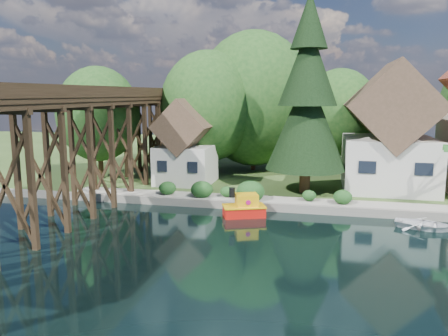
# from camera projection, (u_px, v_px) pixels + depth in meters

# --- Properties ---
(ground) EXTENTS (140.00, 140.00, 0.00)m
(ground) POSITION_uv_depth(u_px,v_px,m) (294.00, 250.00, 24.75)
(ground) COLOR black
(ground) RESTS_ON ground
(bank) EXTENTS (140.00, 52.00, 0.50)m
(bank) POSITION_uv_depth(u_px,v_px,m) (311.00, 159.00, 57.40)
(bank) COLOR #314B1E
(bank) RESTS_ON ground
(seawall) EXTENTS (60.00, 0.40, 0.62)m
(seawall) POSITION_uv_depth(u_px,v_px,m) (357.00, 212.00, 31.52)
(seawall) COLOR slate
(seawall) RESTS_ON ground
(promenade) EXTENTS (50.00, 2.60, 0.06)m
(promenade) POSITION_uv_depth(u_px,v_px,m) (384.00, 206.00, 32.30)
(promenade) COLOR gray
(promenade) RESTS_ON bank
(trestle_bridge) EXTENTS (4.12, 44.18, 9.30)m
(trestle_bridge) POSITION_uv_depth(u_px,v_px,m) (83.00, 140.00, 32.30)
(trestle_bridge) COLOR black
(trestle_bridge) RESTS_ON ground
(house_left) EXTENTS (7.64, 8.64, 11.02)m
(house_left) POSITION_uv_depth(u_px,v_px,m) (389.00, 136.00, 37.75)
(house_left) COLOR beige
(house_left) RESTS_ON bank
(shed) EXTENTS (5.09, 5.40, 7.85)m
(shed) POSITION_uv_depth(u_px,v_px,m) (186.00, 148.00, 40.44)
(shed) COLOR beige
(shed) RESTS_ON bank
(bg_trees) EXTENTS (49.90, 13.30, 10.57)m
(bg_trees) POSITION_uv_depth(u_px,v_px,m) (320.00, 109.00, 43.75)
(bg_trees) COLOR #382314
(bg_trees) RESTS_ON bank
(shrubs) EXTENTS (15.76, 2.47, 1.70)m
(shrubs) POSITION_uv_depth(u_px,v_px,m) (243.00, 190.00, 34.44)
(shrubs) COLOR #194519
(shrubs) RESTS_ON bank
(conifer) EXTENTS (6.64, 6.64, 16.34)m
(conifer) POSITION_uv_depth(u_px,v_px,m) (307.00, 98.00, 35.69)
(conifer) COLOR #382314
(conifer) RESTS_ON bank
(tugboat) EXTENTS (3.40, 2.61, 2.18)m
(tugboat) POSITION_uv_depth(u_px,v_px,m) (245.00, 208.00, 31.43)
(tugboat) COLOR red
(tugboat) RESTS_ON ground
(boat_white_a) EXTENTS (4.22, 3.47, 0.76)m
(boat_white_a) POSITION_uv_depth(u_px,v_px,m) (425.00, 223.00, 28.58)
(boat_white_a) COLOR white
(boat_white_a) RESTS_ON ground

